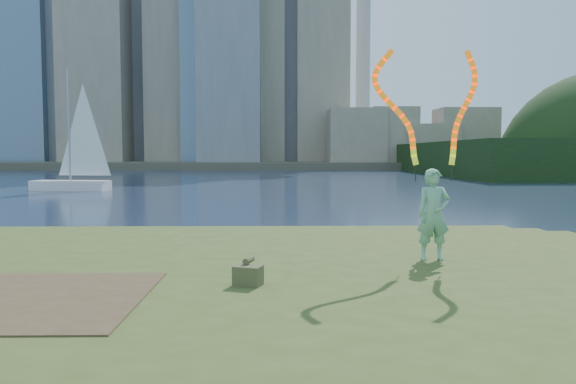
{
  "coord_description": "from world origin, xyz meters",
  "views": [
    {
      "loc": [
        1.14,
        -10.36,
        2.68
      ],
      "look_at": [
        1.34,
        1.0,
        1.89
      ],
      "focal_mm": 35.0,
      "sensor_mm": 36.0,
      "label": 1
    }
  ],
  "objects": [
    {
      "name": "grassy_knoll",
      "position": [
        0.0,
        -2.3,
        0.34
      ],
      "size": [
        20.0,
        18.0,
        0.8
      ],
      "color": "#3C4C1B",
      "rests_on": "ground"
    },
    {
      "name": "far_shore",
      "position": [
        0.0,
        95.0,
        0.6
      ],
      "size": [
        320.0,
        40.0,
        1.2
      ],
      "primitive_type": "cube",
      "color": "#4E4939",
      "rests_on": "ground"
    },
    {
      "name": "sailboat",
      "position": [
        -13.41,
        29.87,
        1.49
      ],
      "size": [
        5.79,
        2.4,
        8.69
      ],
      "rotation": [
        0.0,
        0.0,
        -0.13
      ],
      "color": "white",
      "rests_on": "ground"
    },
    {
      "name": "canvas_bag",
      "position": [
        0.71,
        -2.47,
        0.95
      ],
      "size": [
        0.45,
        0.51,
        0.37
      ],
      "rotation": [
        0.0,
        0.0,
        -0.32
      ],
      "color": "#444729",
      "rests_on": "grassy_knoll"
    },
    {
      "name": "woman_with_ribbons",
      "position": [
        3.88,
        -0.58,
        2.21
      ],
      "size": [
        2.04,
        0.4,
        3.99
      ],
      "rotation": [
        0.0,
        0.0,
        0.03
      ],
      "color": "#11763A",
      "rests_on": "grassy_knoll"
    },
    {
      "name": "dirt_patch",
      "position": [
        -2.2,
        -3.2,
        0.81
      ],
      "size": [
        3.2,
        3.0,
        0.02
      ],
      "primitive_type": "cube",
      "color": "#47331E",
      "rests_on": "grassy_knoll"
    },
    {
      "name": "ground",
      "position": [
        0.0,
        0.0,
        0.0
      ],
      "size": [
        320.0,
        320.0,
        0.0
      ],
      "primitive_type": "plane",
      "color": "#1A2742",
      "rests_on": "ground"
    }
  ]
}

